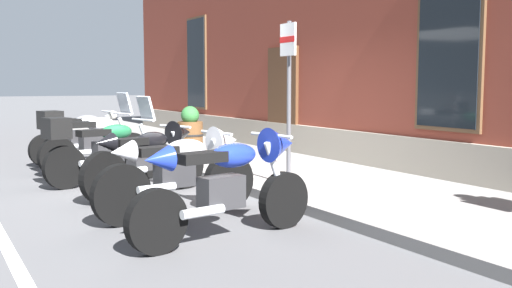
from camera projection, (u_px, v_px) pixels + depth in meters
The scene contains 10 objects.
ground_plane at pixel (207, 182), 9.16m from camera, with size 140.00×140.00×0.00m, color #4C4C4F.
sidewalk at pixel (284, 171), 9.85m from camera, with size 28.29×2.84×0.13m, color slate.
motorcycle_grey_naked at pixel (84, 138), 11.27m from camera, with size 0.64×2.05×1.00m.
motorcycle_silver_touring at pixel (90, 140), 10.04m from camera, with size 0.79×2.02×1.38m.
motorcycle_green_touring at pixel (104, 148), 8.89m from camera, with size 0.84×2.12×1.33m.
motorcycle_black_sport at pixel (151, 155), 8.04m from camera, with size 0.92×2.00×1.00m.
motorcycle_white_sport at pixel (184, 168), 6.74m from camera, with size 0.64×2.09×1.02m.
motorcycle_blue_sport at pixel (233, 180), 5.74m from camera, with size 0.67×2.13×1.08m.
parking_sign at pixel (289, 79), 8.02m from camera, with size 0.36×0.07×2.25m.
barrel_planter at pixel (190, 130), 12.82m from camera, with size 0.58×0.58×0.92m.
Camera 1 is at (8.24, -3.82, 1.52)m, focal length 41.02 mm.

